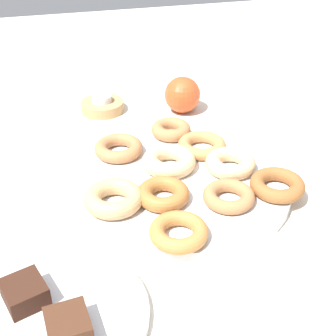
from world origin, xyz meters
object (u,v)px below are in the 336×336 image
donut_8 (163,194)px  donut_9 (171,130)px  donut_6 (119,148)px  apple (182,95)px  brownie_near (68,326)px  donut_0 (179,232)px  donut_1 (202,145)px  donut_4 (113,198)px  donut_plate (185,185)px  donut_7 (230,163)px  tealight (102,99)px  cake_plate (53,317)px  donut_5 (169,161)px  donut_3 (229,196)px  brownie_far (25,293)px  donut_2 (277,185)px  candle_holder (103,106)px

donut_8 → donut_9: size_ratio=1.08×
donut_6 → apple: size_ratio=1.12×
brownie_near → donut_0: bearing=-53.9°
donut_1 → donut_4: donut_4 is taller
donut_4 → donut_plate: bearing=-73.7°
donut_0 → donut_7: donut_7 is taller
donut_4 → tealight: 0.38m
cake_plate → brownie_near: (-0.04, -0.02, 0.02)m
donut_5 → donut_7: 0.11m
donut_plate → donut_5: bearing=20.4°
donut_3 → cake_plate: bearing=117.5°
donut_7 → cake_plate: 0.40m
donut_0 → brownie_far: 0.22m
donut_2 → donut_1: bearing=26.4°
donut_4 → brownie_near: (-0.22, 0.09, -0.01)m
donut_8 → donut_9: bearing=-18.8°
donut_1 → donut_4: 0.22m
candle_holder → apple: 0.18m
donut_5 → donut_9: 0.12m
brownie_near → donut_8: bearing=-38.0°
donut_6 → apple: 0.25m
donut_3 → donut_4: size_ratio=0.88×
donut_1 → brownie_near: size_ratio=1.73×
donut_5 → tealight: (0.30, 0.07, -0.00)m
donut_5 → donut_7: size_ratio=1.07×
donut_6 → brownie_near: same height
donut_3 → donut_8: bearing=72.5°
donut_4 → donut_8: bearing=-95.3°
donut_5 → brownie_far: size_ratio=1.82×
donut_1 → donut_5: size_ratio=0.95×
cake_plate → candle_holder: bearing=-14.4°
donut_4 → apple: apple is taller
donut_2 → brownie_far: size_ratio=1.72×
tealight → apple: size_ratio=0.54×
donut_1 → donut_6: bearing=79.0°
donut_7 → brownie_far: (-0.21, 0.35, -0.00)m
brownie_near → donut_9: bearing=-29.6°
donut_0 → donut_9: size_ratio=1.10×
donut_4 → donut_6: (0.15, -0.04, -0.00)m
donut_6 → donut_7: (-0.10, -0.18, 0.00)m
donut_plate → brownie_near: brownie_near is taller
brownie_far → candle_holder: 0.56m
donut_0 → candle_holder: size_ratio=0.89×
donut_9 → donut_6: bearing=111.2°
donut_8 → candle_holder: size_ratio=0.88×
donut_3 → candle_holder: size_ratio=0.86×
donut_0 → donut_plate: bearing=-20.5°
donut_4 → cake_plate: bearing=150.0°
donut_4 → apple: 0.39m
tealight → candle_holder: bearing=0.0°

